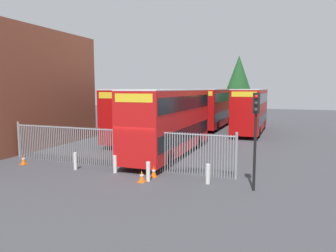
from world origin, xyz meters
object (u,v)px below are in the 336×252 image
traffic_cone_near_kerb (142,176)px  traffic_cone_mid_forecourt (154,172)px  bollard_center_front (115,164)px  traffic_light_kerbside (256,123)px  double_decker_bus_near_gate (170,119)px  traffic_cone_by_gate (23,160)px  bollard_near_left (75,161)px  bollard_near_right (148,172)px  double_decker_bus_behind_fence_right (251,109)px  bollard_far_right (208,174)px  double_decker_bus_behind_fence_left (145,112)px  double_decker_bus_far_back (214,107)px

traffic_cone_near_kerb → traffic_cone_mid_forecourt: bearing=79.4°
bollard_center_front → traffic_cone_near_kerb: (2.07, -1.05, -0.19)m
traffic_cone_mid_forecourt → traffic_light_kerbside: 5.66m
double_decker_bus_near_gate → traffic_cone_by_gate: (-7.16, -5.71, -2.13)m
bollard_near_left → bollard_center_front: (2.41, 0.19, 0.00)m
bollard_near_right → traffic_cone_by_gate: bearing=176.9°
double_decker_bus_behind_fence_right → bollard_near_right: double_decker_bus_behind_fence_right is taller
traffic_cone_mid_forecourt → traffic_cone_by_gate: bearing=-178.1°
double_decker_bus_near_gate → bollard_far_right: (3.96, -5.56, -1.95)m
double_decker_bus_near_gate → bollard_center_front: 5.84m
bollard_far_right → traffic_cone_mid_forecourt: (-2.84, 0.12, -0.19)m
traffic_cone_by_gate → bollard_near_left: bearing=2.1°
bollard_near_left → traffic_cone_by_gate: 3.62m
bollard_far_right → traffic_light_kerbside: traffic_light_kerbside is taller
bollard_far_right → traffic_cone_by_gate: 11.12m
bollard_near_left → bollard_far_right: bearing=0.2°
double_decker_bus_behind_fence_right → bollard_far_right: bearing=-89.5°
bollard_near_right → traffic_cone_near_kerb: size_ratio=1.61×
bollard_near_left → traffic_cone_near_kerb: bollard_near_left is taller
double_decker_bus_behind_fence_left → bollard_far_right: double_decker_bus_behind_fence_left is taller
bollard_center_front → traffic_cone_mid_forecourt: (2.26, -0.05, -0.19)m
traffic_cone_by_gate → traffic_light_kerbside: traffic_light_kerbside is taller
traffic_cone_mid_forecourt → traffic_light_kerbside: (4.96, -0.39, 2.70)m
bollard_near_right → traffic_cone_mid_forecourt: bearing=91.9°
double_decker_bus_behind_fence_left → traffic_cone_near_kerb: (5.24, -11.55, -2.13)m
double_decker_bus_far_back → bollard_far_right: size_ratio=11.38×
bollard_far_right → traffic_cone_near_kerb: bollard_far_right is taller
double_decker_bus_behind_fence_left → bollard_near_left: (0.76, -10.69, -1.95)m
double_decker_bus_behind_fence_right → double_decker_bus_far_back: (-4.43, 2.74, 0.00)m
double_decker_bus_behind_fence_left → traffic_cone_by_gate: bearing=-104.7°
traffic_cone_near_kerb → double_decker_bus_behind_fence_right: bearing=81.7°
bollard_center_front → traffic_cone_by_gate: bearing=-176.9°
traffic_cone_mid_forecourt → traffic_cone_near_kerb: (-0.19, -1.01, 0.00)m
double_decker_bus_behind_fence_left → bollard_near_left: bearing=-85.9°
traffic_light_kerbside → bollard_near_right: bearing=-176.1°
double_decker_bus_near_gate → traffic_cone_mid_forecourt: size_ratio=18.32×
traffic_cone_mid_forecourt → double_decker_bus_far_back: bearing=94.7°
bollard_near_right → bollard_far_right: bearing=12.0°
double_decker_bus_behind_fence_left → bollard_near_left: size_ratio=11.38×
double_decker_bus_far_back → bollard_center_front: double_decker_bus_far_back is taller
double_decker_bus_behind_fence_right → bollard_far_right: size_ratio=11.38×
bollard_near_left → double_decker_bus_far_back: bearing=82.3°
traffic_light_kerbside → bollard_far_right: bearing=172.9°
double_decker_bus_behind_fence_right → traffic_cone_by_gate: bearing=-120.1°
traffic_light_kerbside → double_decker_bus_behind_fence_right: bearing=96.9°
double_decker_bus_behind_fence_right → double_decker_bus_far_back: 5.21m
double_decker_bus_behind_fence_right → bollard_near_right: (-2.66, -19.34, -1.95)m
bollard_far_right → traffic_cone_mid_forecourt: 2.85m
double_decker_bus_behind_fence_left → double_decker_bus_far_back: size_ratio=1.00×
bollard_far_right → traffic_cone_near_kerb: (-3.03, -0.88, -0.19)m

